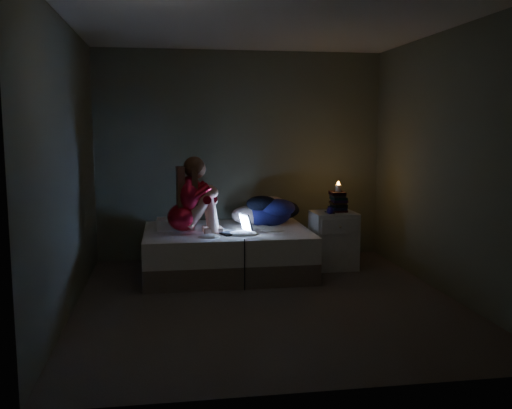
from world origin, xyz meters
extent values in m
cube|color=#3F3734|center=(0.00, 0.00, -0.01)|extent=(3.60, 3.80, 0.02)
cube|color=silver|center=(0.00, 0.00, 2.61)|extent=(3.60, 3.80, 0.02)
cube|color=#575B49|center=(0.00, 1.91, 1.30)|extent=(3.60, 0.02, 2.60)
cube|color=#575B49|center=(0.00, -1.91, 1.30)|extent=(3.60, 0.02, 2.60)
cube|color=#575B49|center=(-1.81, 0.00, 1.30)|extent=(0.02, 3.80, 2.60)
cube|color=#575B49|center=(1.81, 0.00, 1.30)|extent=(0.02, 3.80, 2.60)
cube|color=white|center=(-0.84, 1.23, 0.57)|extent=(0.42, 0.30, 0.12)
cube|color=beige|center=(1.00, 1.15, 0.33)|extent=(0.51, 0.45, 0.67)
cylinder|color=beige|center=(1.06, 1.19, 0.96)|extent=(0.07, 0.07, 0.08)
cube|color=black|center=(0.93, 1.10, 0.68)|extent=(0.08, 0.15, 0.01)
sphere|color=navy|center=(0.91, 1.02, 0.71)|extent=(0.08, 0.08, 0.08)
camera|label=1|loc=(-0.92, -5.15, 1.65)|focal=39.46mm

